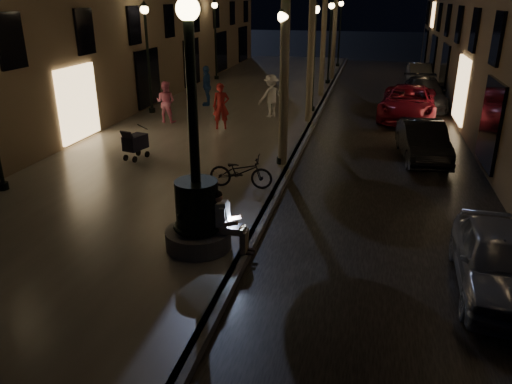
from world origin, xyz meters
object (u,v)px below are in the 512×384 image
(lamp_left_c, at_px, (215,30))
(car_second, at_px, (423,141))
(fountain_lamppost, at_px, (197,203))
(pedestrian_pink, at_px, (166,102))
(car_third, at_px, (408,103))
(bicycle, at_px, (241,172))
(car_fifth, at_px, (419,74))
(pedestrian_red, at_px, (221,106))
(stroller, at_px, (135,143))
(seated_man_laptop, at_px, (226,219))
(lamp_curb_c, at_px, (330,31))
(car_rear, at_px, (424,93))
(pedestrian_blue, at_px, (207,86))
(pedestrian_white, at_px, (271,96))
(lamp_left_b, at_px, (147,44))
(car_front, at_px, (498,260))
(lamp_curb_a, at_px, (283,67))
(lamp_curb_b, at_px, (314,43))
(lamp_curb_d, at_px, (340,24))

(lamp_left_c, relative_size, car_second, 1.24)
(fountain_lamppost, height_order, pedestrian_pink, fountain_lamppost)
(car_third, bearing_deg, bicycle, -109.65)
(car_fifth, distance_m, pedestrian_pink, 17.92)
(pedestrian_red, bearing_deg, car_fifth, 41.49)
(stroller, xyz_separation_m, pedestrian_pink, (-1.01, 5.06, 0.29))
(lamp_left_c, bearing_deg, seated_man_laptop, -72.32)
(stroller, bearing_deg, lamp_curb_c, 88.55)
(car_rear, relative_size, pedestrian_blue, 2.53)
(fountain_lamppost, bearing_deg, pedestrian_white, 94.23)
(lamp_left_b, bearing_deg, bicycle, -52.60)
(pedestrian_red, bearing_deg, seated_man_laptop, -90.56)
(car_front, distance_m, pedestrian_pink, 15.13)
(lamp_left_b, xyz_separation_m, car_second, (11.58, -3.85, -2.60))
(car_rear, distance_m, pedestrian_blue, 10.73)
(lamp_left_b, bearing_deg, pedestrian_white, 3.95)
(lamp_curb_c, height_order, pedestrian_red, lamp_curb_c)
(car_third, bearing_deg, pedestrian_blue, -173.50)
(stroller, height_order, car_second, stroller)
(car_second, bearing_deg, lamp_curb_a, -159.76)
(lamp_left_c, distance_m, pedestrian_pink, 11.86)
(lamp_curb_c, height_order, lamp_left_b, same)
(lamp_curb_b, bearing_deg, lamp_left_b, -164.27)
(car_third, xyz_separation_m, car_fifth, (1.20, 10.12, -0.11))
(car_third, bearing_deg, stroller, -129.76)
(car_fifth, relative_size, pedestrian_blue, 1.96)
(lamp_curb_b, height_order, pedestrian_blue, lamp_curb_b)
(lamp_curb_b, height_order, lamp_left_b, same)
(car_second, height_order, pedestrian_white, pedestrian_white)
(lamp_curb_b, bearing_deg, pedestrian_red, -127.21)
(lamp_curb_b, height_order, stroller, lamp_curb_b)
(lamp_curb_c, bearing_deg, lamp_curb_b, -90.00)
(fountain_lamppost, height_order, stroller, fountain_lamppost)
(car_third, bearing_deg, car_second, -82.68)
(pedestrian_white, bearing_deg, car_rear, 174.09)
(lamp_curb_a, relative_size, pedestrian_white, 2.61)
(car_fifth, height_order, pedestrian_blue, pedestrian_blue)
(stroller, distance_m, pedestrian_blue, 8.77)
(lamp_left_b, relative_size, lamp_left_c, 1.00)
(lamp_curb_d, relative_size, stroller, 4.25)
(seated_man_laptop, bearing_deg, lamp_left_b, 120.30)
(lamp_curb_a, height_order, stroller, lamp_curb_a)
(car_fifth, bearing_deg, lamp_curb_d, 132.52)
(lamp_curb_a, distance_m, lamp_curb_d, 24.00)
(seated_man_laptop, distance_m, car_fifth, 25.02)
(seated_man_laptop, height_order, bicycle, seated_man_laptop)
(stroller, relative_size, pedestrian_blue, 0.60)
(pedestrian_pink, xyz_separation_m, pedestrian_white, (4.11, 1.96, 0.06))
(lamp_curb_a, xyz_separation_m, pedestrian_blue, (-5.13, 8.12, -2.08))
(car_front, xyz_separation_m, car_fifth, (0.29, 24.42, -0.01))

